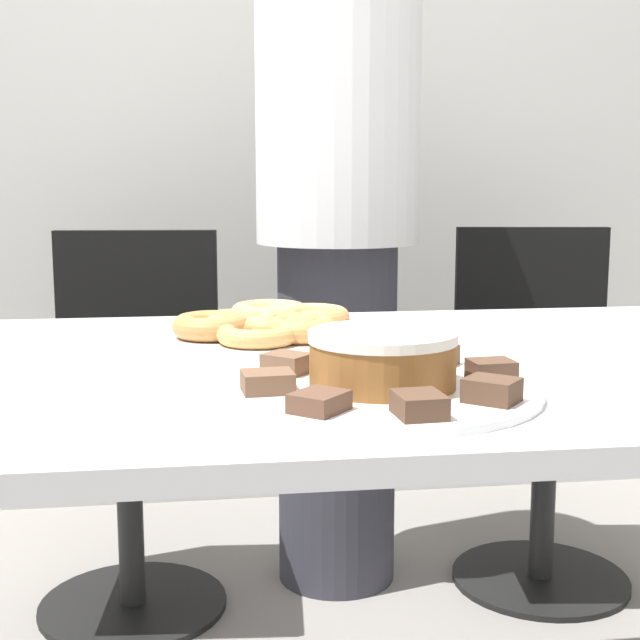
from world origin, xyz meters
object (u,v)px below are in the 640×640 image
at_px(plate_donuts, 273,337).
at_px(frosted_cake, 383,359).
at_px(person_standing, 337,221).
at_px(office_chair_left, 132,431).
at_px(plate_cake, 382,390).
at_px(office_chair_right, 540,415).

bearing_deg(plate_donuts, frosted_cake, -75.67).
bearing_deg(person_standing, office_chair_left, -174.76).
bearing_deg(plate_cake, person_standing, 83.55).
distance_m(office_chair_right, plate_donuts, 1.08).
distance_m(office_chair_left, frosted_cake, 1.21).
relative_size(plate_cake, plate_donuts, 1.12).
relative_size(office_chair_left, office_chair_right, 1.00).
xyz_separation_m(plate_cake, frosted_cake, (-0.00, 0.00, 0.04)).
relative_size(person_standing, office_chair_left, 1.96).
height_order(person_standing, plate_donuts, person_standing).
bearing_deg(plate_cake, office_chair_left, 108.91).
distance_m(office_chair_right, plate_cake, 1.30).
relative_size(office_chair_left, frosted_cake, 5.04).
height_order(person_standing, frosted_cake, person_standing).
xyz_separation_m(person_standing, plate_donuts, (-0.22, -0.76, -0.14)).
height_order(person_standing, office_chair_right, person_standing).
relative_size(office_chair_right, plate_cake, 2.38).
distance_m(plate_donuts, frosted_cake, 0.39).
bearing_deg(office_chair_left, office_chair_right, 5.20).
distance_m(plate_cake, plate_donuts, 0.38).
distance_m(person_standing, plate_cake, 1.15).
xyz_separation_m(office_chair_left, plate_donuts, (0.28, -0.71, 0.35)).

